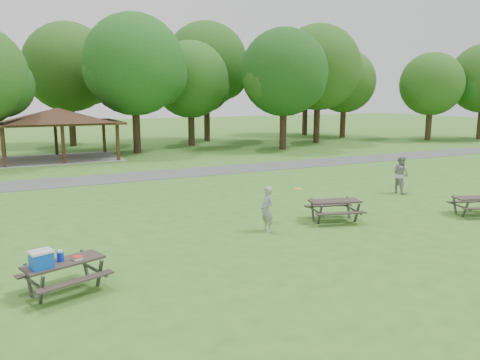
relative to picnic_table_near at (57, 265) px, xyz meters
name	(u,v)px	position (x,y,z in m)	size (l,w,h in m)	color
ground	(267,242)	(6.46, 1.34, -0.73)	(160.00, 160.00, 0.00)	#366E1F
asphalt_path	(150,175)	(6.46, 15.34, -0.72)	(120.00, 3.20, 0.02)	#49484B
pavilion	(58,117)	(2.46, 25.34, 2.33)	(8.60, 7.01, 3.76)	#3C2315
tree_row_e	(135,68)	(8.56, 26.37, 6.05)	(8.40, 8.00, 11.02)	black
tree_row_f	(191,82)	(14.55, 29.87, 5.11)	(7.35, 7.00, 9.55)	#312215
tree_row_g	(285,75)	(20.55, 23.37, 5.59)	(7.77, 7.40, 10.25)	black
tree_row_h	(319,70)	(26.56, 26.87, 6.29)	(8.61, 8.20, 11.37)	black
tree_row_i	(345,83)	(32.55, 30.37, 5.17)	(7.14, 6.80, 9.52)	#311E15
tree_row_j	(432,86)	(38.54, 23.87, 4.83)	(6.72, 6.40, 8.96)	#2E2114
tree_deep_b	(70,70)	(4.56, 34.37, 6.15)	(8.40, 8.00, 11.13)	#312015
tree_deep_c	(207,67)	(17.57, 33.37, 6.71)	(8.82, 8.40, 11.90)	#322016
tree_deep_d	(307,74)	(30.56, 34.87, 6.29)	(8.40, 8.00, 11.27)	black
picnic_table_near	(57,265)	(0.00, 0.00, 0.00)	(2.21, 1.98, 1.28)	#2E2621
picnic_table_middle	(335,205)	(9.99, 2.42, -0.13)	(2.23, 1.96, 0.82)	#2D2520
picnic_table_far	(476,202)	(15.55, 0.67, -0.18)	(2.07, 1.86, 0.75)	#2D2620
frisbee_in_flight	(298,189)	(8.63, 2.84, 0.55)	(0.28, 0.28, 0.02)	yellow
frisbee_thrower	(267,209)	(7.03, 2.34, 0.06)	(0.58, 0.38, 1.59)	#949496
frisbee_catcher	(401,174)	(16.01, 5.15, 0.18)	(0.89, 0.69, 1.82)	#98989A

